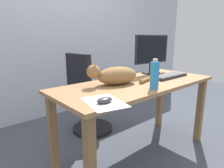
% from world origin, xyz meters
% --- Properties ---
extents(ground_plane, '(8.00, 8.00, 0.00)m').
position_xyz_m(ground_plane, '(0.00, 0.00, 0.00)').
color(ground_plane, '#474C56').
extents(back_wall, '(6.00, 0.04, 2.60)m').
position_xyz_m(back_wall, '(0.00, 1.52, 1.30)').
color(back_wall, silver).
rests_on(back_wall, ground_plane).
extents(desk, '(1.55, 0.63, 0.73)m').
position_xyz_m(desk, '(0.00, 0.00, 0.62)').
color(desk, '#9E7247').
rests_on(desk, ground_plane).
extents(office_chair, '(0.48, 0.48, 0.95)m').
position_xyz_m(office_chair, '(-0.07, 0.70, 0.42)').
color(office_chair, black).
rests_on(office_chair, ground_plane).
extents(monitor, '(0.48, 0.20, 0.41)m').
position_xyz_m(monitor, '(0.44, 0.21, 0.95)').
color(monitor, '#232328').
rests_on(monitor, desk).
extents(keyboard, '(0.44, 0.15, 0.03)m').
position_xyz_m(keyboard, '(0.39, -0.05, 0.74)').
color(keyboard, '#232328').
rests_on(keyboard, desk).
extents(cat, '(0.59, 0.27, 0.20)m').
position_xyz_m(cat, '(-0.22, 0.08, 0.81)').
color(cat, olive).
rests_on(cat, desk).
extents(computer_mouse, '(0.11, 0.06, 0.04)m').
position_xyz_m(computer_mouse, '(-0.58, -0.24, 0.74)').
color(computer_mouse, '#333338').
rests_on(computer_mouse, desk).
extents(paper_sheet, '(0.28, 0.34, 0.00)m').
position_xyz_m(paper_sheet, '(-0.58, -0.23, 0.73)').
color(paper_sheet, white).
rests_on(paper_sheet, desk).
extents(water_bottle, '(0.07, 0.07, 0.23)m').
position_xyz_m(water_bottle, '(-0.08, -0.23, 0.83)').
color(water_bottle, '#2D8CD1').
rests_on(water_bottle, desk).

